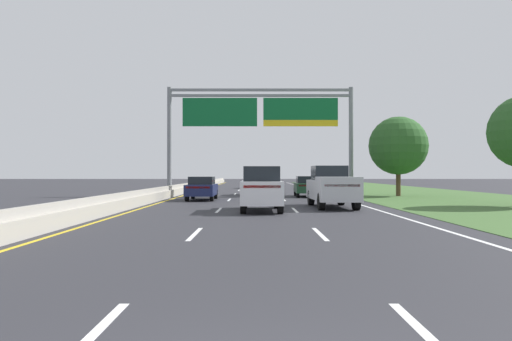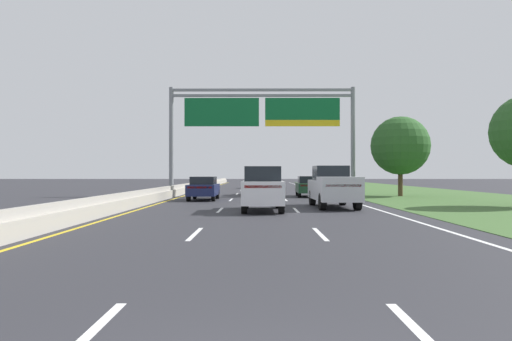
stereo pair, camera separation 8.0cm
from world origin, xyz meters
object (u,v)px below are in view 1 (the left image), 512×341
Objects in this scene: pickup_truck_silver at (333,187)px; roadside_tree_mid at (400,146)px; car_black_centre_lane_sedan at (256,181)px; car_grey_centre_lane_suv at (261,182)px; car_darkgreen_right_lane_sedan at (309,186)px; car_white_centre_lane_suv at (263,188)px; car_navy_left_lane_sedan at (204,188)px; overhead_sign_gantry at (262,118)px.

roadside_tree_mid is at bearing -31.80° from pickup_truck_silver.
car_grey_centre_lane_suv is at bearing -177.46° from car_black_centre_lane_sedan.
car_grey_centre_lane_suv is at bearing 13.51° from pickup_truck_silver.
car_white_centre_lane_suv is (-3.67, -13.89, 0.28)m from car_darkgreen_right_lane_sedan.
car_darkgreen_right_lane_sedan and car_navy_left_lane_sedan have the same top height.
car_grey_centre_lane_suv reaches higher than car_darkgreen_right_lane_sedan.
overhead_sign_gantry is 19.43m from car_black_centre_lane_sedan.
overhead_sign_gantry is at bearing 173.66° from roadside_tree_mid.
car_navy_left_lane_sedan is at bearing 152.31° from car_grey_centre_lane_suv.
roadside_tree_mid is (7.14, 12.09, 2.87)m from pickup_truck_silver.
car_darkgreen_right_lane_sedan is 20.77m from car_black_centre_lane_sedan.
car_grey_centre_lane_suv is at bearing 56.91° from car_darkgreen_right_lane_sedan.
car_darkgreen_right_lane_sedan is at bearing -58.39° from car_navy_left_lane_sedan.
roadside_tree_mid is (7.20, 0.53, 3.13)m from car_darkgreen_right_lane_sedan.
car_grey_centre_lane_suv reaches higher than car_navy_left_lane_sedan.
car_darkgreen_right_lane_sedan is (-0.06, 11.56, -0.26)m from pickup_truck_silver.
car_darkgreen_right_lane_sedan is at bearing -0.94° from pickup_truck_silver.
car_grey_centre_lane_suv is at bearing -0.37° from car_white_centre_lane_suv.
car_white_centre_lane_suv and car_grey_centre_lane_suv have the same top height.
car_black_centre_lane_sedan is (-0.42, 17.86, -0.28)m from car_grey_centre_lane_suv.
car_darkgreen_right_lane_sedan is at bearing -25.70° from overhead_sign_gantry.
car_navy_left_lane_sedan and car_black_centre_lane_sedan have the same top height.
overhead_sign_gantry is 5.24m from car_grey_centre_lane_suv.
roadside_tree_mid is at bearing -149.24° from car_black_centre_lane_sedan.
car_grey_centre_lane_suv is (0.03, 16.40, 0.00)m from car_white_centre_lane_suv.
pickup_truck_silver is 1.23× the size of car_black_centre_lane_sedan.
pickup_truck_silver is at bearing -58.23° from car_white_centre_lane_suv.
pickup_truck_silver reaches higher than car_black_centre_lane_sedan.
car_black_centre_lane_sedan is at bearing 119.58° from roadside_tree_mid.
pickup_truck_silver is 14.54m from car_grey_centre_lane_suv.
overhead_sign_gantry reaches higher than car_white_centre_lane_suv.
car_black_centre_lane_sedan is 0.71× the size of roadside_tree_mid.
car_white_centre_lane_suv is at bearing -127.01° from roadside_tree_mid.
car_darkgreen_right_lane_sedan is at bearing -167.54° from car_black_centre_lane_sedan.
overhead_sign_gantry is 3.42× the size of car_navy_left_lane_sedan.
overhead_sign_gantry reaches higher than car_navy_left_lane_sedan.
overhead_sign_gantry is 11.10m from roadside_tree_mid.
car_darkgreen_right_lane_sedan is (3.58, -1.72, -5.46)m from overhead_sign_gantry.
roadside_tree_mid reaches higher than car_white_centre_lane_suv.
car_black_centre_lane_sedan is (-4.12, 31.93, -0.26)m from pickup_truck_silver.
car_grey_centre_lane_suv is at bearing 94.23° from overhead_sign_gantry.
pickup_truck_silver is 1.16× the size of car_white_centre_lane_suv.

